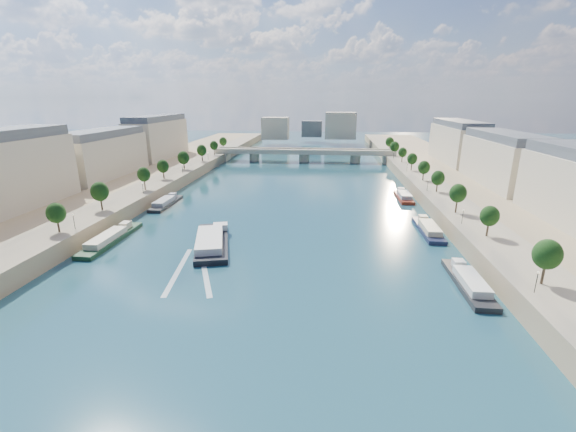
# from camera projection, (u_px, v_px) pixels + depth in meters

# --- Properties ---
(ground) EXTENTS (700.00, 700.00, 0.00)m
(ground) POSITION_uv_depth(u_px,v_px,m) (282.00, 219.00, 128.44)
(ground) COLOR #0B2F32
(ground) RESTS_ON ground
(quay_left) EXTENTS (44.00, 520.00, 5.00)m
(quay_left) POSITION_uv_depth(u_px,v_px,m) (78.00, 206.00, 134.68)
(quay_left) COLOR #9E8460
(quay_left) RESTS_ON ground
(quay_right) EXTENTS (44.00, 520.00, 5.00)m
(quay_right) POSITION_uv_depth(u_px,v_px,m) (509.00, 219.00, 120.73)
(quay_right) COLOR #9E8460
(quay_right) RESTS_ON ground
(pave_left) EXTENTS (14.00, 520.00, 0.10)m
(pave_left) POSITION_uv_depth(u_px,v_px,m) (118.00, 200.00, 132.48)
(pave_left) COLOR gray
(pave_left) RESTS_ON quay_left
(pave_right) EXTENTS (14.00, 520.00, 0.10)m
(pave_right) POSITION_uv_depth(u_px,v_px,m) (461.00, 210.00, 121.44)
(pave_right) COLOR gray
(pave_right) RESTS_ON quay_right
(trees_left) EXTENTS (4.80, 268.80, 8.26)m
(trees_left) POSITION_uv_depth(u_px,v_px,m) (124.00, 184.00, 132.59)
(trees_left) COLOR #382B1E
(trees_left) RESTS_ON ground
(trees_right) EXTENTS (4.80, 268.80, 8.26)m
(trees_right) POSITION_uv_depth(u_px,v_px,m) (447.00, 186.00, 129.54)
(trees_right) COLOR #382B1E
(trees_right) RESTS_ON ground
(lamps_left) EXTENTS (0.36, 200.36, 4.28)m
(lamps_left) POSITION_uv_depth(u_px,v_px,m) (114.00, 200.00, 121.73)
(lamps_left) COLOR black
(lamps_left) RESTS_ON ground
(lamps_right) EXTENTS (0.36, 200.36, 4.28)m
(lamps_right) POSITION_uv_depth(u_px,v_px,m) (443.00, 197.00, 125.82)
(lamps_right) COLOR black
(lamps_right) RESTS_ON ground
(buildings_left) EXTENTS (16.00, 226.00, 23.20)m
(buildings_left) POSITION_uv_depth(u_px,v_px,m) (59.00, 161.00, 143.24)
(buildings_left) COLOR beige
(buildings_left) RESTS_ON ground
(buildings_right) EXTENTS (16.00, 226.00, 23.20)m
(buildings_right) POSITION_uv_depth(u_px,v_px,m) (542.00, 169.00, 126.77)
(buildings_right) COLOR beige
(buildings_right) RESTS_ON ground
(skyline) EXTENTS (79.00, 42.00, 22.00)m
(skyline) POSITION_uv_depth(u_px,v_px,m) (315.00, 127.00, 332.52)
(skyline) COLOR beige
(skyline) RESTS_ON ground
(bridge) EXTENTS (112.00, 12.00, 8.15)m
(bridge) POSITION_uv_depth(u_px,v_px,m) (304.00, 154.00, 242.50)
(bridge) COLOR #C1B79E
(bridge) RESTS_ON ground
(tour_barge) EXTENTS (15.41, 30.09, 3.93)m
(tour_barge) POSITION_uv_depth(u_px,v_px,m) (212.00, 241.00, 105.52)
(tour_barge) COLOR black
(tour_barge) RESTS_ON ground
(wake) EXTENTS (14.16, 25.92, 0.04)m
(wake) POSITION_uv_depth(u_px,v_px,m) (192.00, 271.00, 90.08)
(wake) COLOR silver
(wake) RESTS_ON ground
(moored_barges_left) EXTENTS (5.00, 160.93, 3.60)m
(moored_barges_left) POSITION_uv_depth(u_px,v_px,m) (30.00, 291.00, 78.86)
(moored_barges_left) COLOR #181936
(moored_barges_left) RESTS_ON ground
(moored_barges_right) EXTENTS (5.00, 165.19, 3.60)m
(moored_barges_right) POSITION_uv_depth(u_px,v_px,m) (457.00, 268.00, 89.83)
(moored_barges_right) COLOR black
(moored_barges_right) RESTS_ON ground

